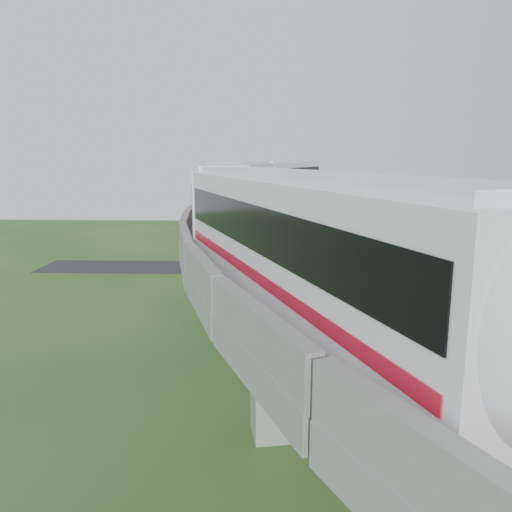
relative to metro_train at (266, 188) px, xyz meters
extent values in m
plane|color=#2B4F1F|center=(-0.35, -0.35, -12.31)|extent=(160.00, 160.00, 0.00)
cube|color=gray|center=(13.65, -2.35, -12.29)|extent=(18.00, 26.00, 0.04)
cube|color=#232326|center=(-0.35, 29.65, -12.29)|extent=(60.00, 8.00, 0.03)
cube|color=#99968E|center=(8.77, 31.45, -8.11)|extent=(2.86, 2.93, 8.40)
cube|color=#99968E|center=(8.77, 31.45, -3.31)|extent=(7.21, 5.74, 1.20)
cube|color=#99968E|center=(0.56, 10.07, -8.11)|extent=(2.35, 2.51, 8.40)
cube|color=#99968E|center=(0.56, 10.07, -3.31)|extent=(7.31, 3.58, 1.20)
cube|color=#99968E|center=(0.56, -10.77, -8.11)|extent=(2.35, 2.51, 8.40)
cube|color=#99968E|center=(0.56, -10.77, -3.31)|extent=(7.31, 3.58, 1.20)
cube|color=gray|center=(5.84, 26.19, -2.31)|extent=(16.42, 20.91, 0.80)
cube|color=gray|center=(1.98, 28.09, -1.41)|extent=(8.66, 17.08, 1.00)
cube|color=gray|center=(9.70, 24.29, -1.41)|extent=(8.66, 17.08, 1.00)
cube|color=brown|center=(3.87, 27.16, -1.85)|extent=(10.68, 18.08, 0.12)
cube|color=black|center=(3.87, 27.16, -1.73)|extent=(9.69, 17.59, 0.12)
cube|color=brown|center=(7.81, 25.21, -1.85)|extent=(10.68, 18.08, 0.12)
cube|color=black|center=(7.81, 25.21, -1.73)|extent=(9.69, 17.59, 0.12)
cube|color=gray|center=(0.35, 8.78, -2.31)|extent=(11.77, 20.03, 0.80)
cube|color=gray|center=(-3.90, 9.43, -1.41)|extent=(3.22, 18.71, 1.00)
cube|color=gray|center=(4.60, 8.12, -1.41)|extent=(3.22, 18.71, 1.00)
cube|color=brown|center=(-1.82, 9.11, -1.85)|extent=(5.44, 19.05, 0.12)
cube|color=black|center=(-1.82, 9.11, -1.73)|extent=(4.35, 18.88, 0.12)
cube|color=brown|center=(2.52, 8.44, -1.85)|extent=(5.44, 19.05, 0.12)
cube|color=black|center=(2.52, 8.44, -1.73)|extent=(4.35, 18.88, 0.12)
cube|color=gray|center=(0.35, -9.48, -2.31)|extent=(11.77, 20.03, 0.80)
cube|color=gray|center=(-3.90, -10.13, -1.41)|extent=(3.22, 18.71, 1.00)
cube|color=gray|center=(4.60, -8.82, -1.41)|extent=(3.22, 18.71, 1.00)
cube|color=brown|center=(-1.82, -9.81, -1.85)|extent=(5.44, 19.05, 0.12)
cube|color=black|center=(-1.82, -9.81, -1.73)|extent=(4.35, 18.88, 0.12)
cube|color=brown|center=(2.52, -9.14, -1.85)|extent=(5.44, 19.05, 0.12)
cube|color=black|center=(2.52, -9.14, -1.73)|extent=(4.35, 18.88, 0.12)
cube|color=gray|center=(1.98, -28.79, -1.41)|extent=(8.66, 17.08, 1.00)
cube|color=brown|center=(3.87, -27.86, -1.85)|extent=(10.68, 18.08, 0.12)
cube|color=black|center=(3.87, -27.86, -1.73)|extent=(9.69, 17.59, 0.12)
cube|color=silver|center=(1.38, -22.10, -0.07)|extent=(7.77, 15.00, 3.20)
cube|color=silver|center=(1.38, -22.10, 1.63)|extent=(7.01, 14.11, 0.22)
cube|color=black|center=(1.38, -22.10, 0.38)|extent=(7.62, 14.46, 1.15)
cube|color=#B61228|center=(1.38, -22.10, -0.82)|extent=(7.62, 14.46, 0.30)
cube|color=black|center=(1.38, -22.10, -1.53)|extent=(6.24, 12.61, 0.28)
cube|color=silver|center=(-2.20, -6.95, -0.07)|extent=(4.28, 15.20, 3.20)
cube|color=silver|center=(-2.20, -6.95, 1.63)|extent=(3.66, 14.40, 0.22)
cube|color=black|center=(-2.20, -6.95, 0.38)|extent=(4.27, 14.61, 1.15)
cube|color=#B61228|center=(-2.20, -6.95, -0.82)|extent=(4.27, 14.61, 0.30)
cube|color=black|center=(-2.20, -6.95, -1.53)|extent=(3.24, 12.88, 0.28)
cube|color=silver|center=(-1.90, 8.60, -0.07)|extent=(4.83, 15.23, 3.20)
cube|color=silver|center=(-1.90, 8.60, 1.63)|extent=(4.19, 14.41, 0.22)
cube|color=black|center=(-1.90, 8.60, 0.38)|extent=(4.80, 14.65, 1.15)
cube|color=#B61228|center=(-1.90, 8.60, -0.82)|extent=(4.80, 14.65, 0.30)
cube|color=black|center=(-1.90, 8.60, -1.53)|extent=(3.72, 12.89, 0.28)
cube|color=silver|center=(2.25, 23.60, -0.07)|extent=(8.27, 14.88, 3.20)
cube|color=silver|center=(2.25, 23.60, 1.63)|extent=(7.48, 13.98, 0.22)
cube|color=black|center=(2.25, 23.60, 0.38)|extent=(8.09, 14.35, 1.15)
cube|color=#B61228|center=(2.25, 23.60, -0.82)|extent=(8.09, 14.35, 0.30)
cube|color=black|center=(2.25, 23.60, -1.53)|extent=(6.66, 12.50, 0.28)
cylinder|color=#2D382D|center=(11.90, 18.94, -11.56)|extent=(0.08, 0.08, 1.50)
cube|color=#2D382D|center=(11.03, 16.63, -11.56)|extent=(1.69, 4.77, 1.40)
cylinder|color=#2D382D|center=(10.27, 14.28, -11.56)|extent=(0.08, 0.08, 1.50)
cube|color=#2D382D|center=(9.63, 11.89, -11.56)|extent=(1.23, 4.91, 1.40)
cylinder|color=#2D382D|center=(9.10, 9.48, -11.56)|extent=(0.08, 0.08, 1.50)
cube|color=#2D382D|center=(8.68, 7.04, -11.56)|extent=(0.75, 4.99, 1.40)
cylinder|color=#2D382D|center=(8.39, 4.59, -11.56)|extent=(0.08, 0.08, 1.50)
cube|color=#2D382D|center=(8.21, 2.12, -11.56)|extent=(0.27, 5.04, 1.40)
cylinder|color=#2D382D|center=(8.15, -0.35, -11.56)|extent=(0.08, 0.08, 1.50)
cube|color=#2D382D|center=(8.21, -2.82, -11.56)|extent=(0.27, 5.04, 1.40)
cylinder|color=#2D382D|center=(8.39, -5.29, -11.56)|extent=(0.08, 0.08, 1.50)
cube|color=#2D382D|center=(8.68, -7.74, -11.56)|extent=(0.75, 4.99, 1.40)
cylinder|color=#2D382D|center=(9.10, -10.18, -11.56)|extent=(0.08, 0.08, 1.50)
cube|color=#2D382D|center=(9.63, -12.59, -11.56)|extent=(1.23, 4.91, 1.40)
cylinder|color=#2D382D|center=(10.27, -14.98, -11.56)|extent=(0.08, 0.08, 1.50)
cylinder|color=#382314|center=(11.64, 23.07, -11.58)|extent=(0.18, 0.18, 1.46)
ellipsoid|color=black|center=(11.64, 23.07, -10.10)|extent=(2.51, 2.51, 2.14)
cylinder|color=#382314|center=(9.83, 17.98, -11.64)|extent=(0.18, 0.18, 1.34)
ellipsoid|color=black|center=(9.83, 17.98, -10.09)|extent=(2.92, 2.92, 2.48)
cylinder|color=#382314|center=(7.39, 12.07, -11.55)|extent=(0.18, 0.18, 1.53)
ellipsoid|color=black|center=(7.39, 12.07, -10.10)|extent=(2.29, 2.29, 1.94)
cylinder|color=#382314|center=(6.44, 5.26, -11.72)|extent=(0.18, 0.18, 1.17)
ellipsoid|color=black|center=(6.44, 5.26, -10.18)|extent=(3.19, 3.19, 2.71)
cylinder|color=#382314|center=(6.36, 0.36, -11.53)|extent=(0.18, 0.18, 1.55)
ellipsoid|color=black|center=(6.36, 0.36, -9.96)|extent=(2.67, 2.67, 2.27)
cylinder|color=#382314|center=(6.43, -2.80, -11.80)|extent=(0.18, 0.18, 1.02)
ellipsoid|color=black|center=(6.43, -2.80, -10.35)|extent=(3.14, 3.14, 2.67)
cylinder|color=#382314|center=(7.47, -10.30, -11.79)|extent=(0.18, 0.18, 1.03)
ellipsoid|color=black|center=(7.47, -10.30, -10.55)|extent=(2.42, 2.42, 2.05)
cylinder|color=#382314|center=(8.96, -15.90, -11.50)|extent=(0.18, 0.18, 1.62)
ellipsoid|color=black|center=(8.96, -15.90, -9.98)|extent=(2.36, 2.36, 2.01)
imported|color=silver|center=(8.16, -10.58, -11.72)|extent=(1.66, 3.36, 1.10)
imported|color=black|center=(10.13, -1.15, -11.61)|extent=(4.89, 3.27, 1.31)
camera|label=1|loc=(0.61, -34.85, 2.10)|focal=35.00mm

